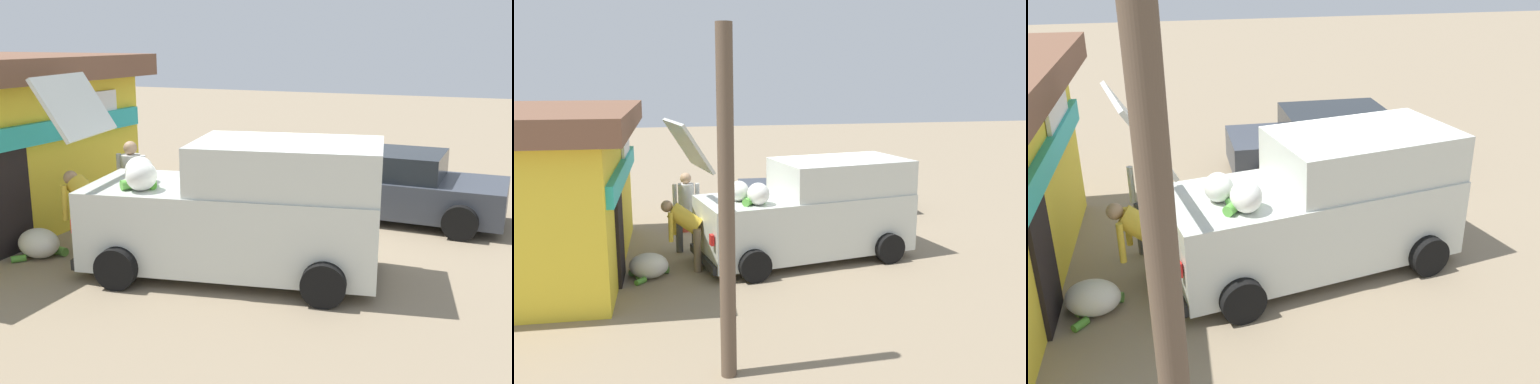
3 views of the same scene
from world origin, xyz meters
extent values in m
plane|color=gray|center=(0.00, 0.00, 0.00)|extent=(60.00, 60.00, 0.00)
cube|color=yellow|center=(-0.64, 6.06, 1.36)|extent=(5.54, 3.84, 2.72)
cube|color=#2DB7B2|center=(-0.72, 4.18, 1.90)|extent=(5.13, 0.32, 0.36)
cube|color=black|center=(-1.69, 4.25, 1.00)|extent=(0.90, 0.10, 2.00)
cube|color=white|center=(0.47, 4.16, 2.17)|extent=(1.50, 0.12, 0.60)
cube|color=brown|center=(-0.64, 6.06, 2.93)|extent=(6.22, 4.52, 0.43)
cube|color=silver|center=(-1.06, 0.58, 0.75)|extent=(2.49, 4.54, 1.17)
cube|color=silver|center=(-0.91, -0.22, 1.69)|extent=(2.13, 2.92, 0.69)
cube|color=black|center=(-0.69, -1.48, 1.65)|extent=(1.48, 0.34, 0.53)
cube|color=silver|center=(-1.49, 2.96, 2.47)|extent=(1.66, 0.87, 0.91)
ellipsoid|color=silver|center=(-1.75, 1.68, 1.55)|extent=(0.50, 0.42, 0.42)
ellipsoid|color=silver|center=(-1.33, 1.99, 1.54)|extent=(0.47, 0.39, 0.39)
cylinder|color=#5DB144|center=(-1.77, 1.87, 1.41)|extent=(0.30, 0.28, 0.15)
cylinder|color=#509342|center=(-1.48, 1.78, 1.39)|extent=(0.23, 0.30, 0.11)
cylinder|color=green|center=(-1.56, 1.63, 1.40)|extent=(0.31, 0.26, 0.13)
cube|color=black|center=(-1.45, 2.73, 0.25)|extent=(1.65, 0.37, 0.16)
cube|color=red|center=(-2.12, 2.62, 0.81)|extent=(0.15, 0.08, 0.20)
cube|color=red|center=(-0.78, 2.86, 0.81)|extent=(0.15, 0.08, 0.20)
cylinder|color=black|center=(-1.73, -1.03, 0.30)|extent=(0.32, 0.64, 0.61)
cylinder|color=black|center=(0.13, -0.69, 0.30)|extent=(0.32, 0.64, 0.61)
cylinder|color=black|center=(-2.25, 1.85, 0.30)|extent=(0.32, 0.64, 0.61)
cylinder|color=black|center=(-0.39, 2.18, 0.30)|extent=(0.32, 0.64, 0.61)
cube|color=#383D47|center=(2.81, -0.99, 0.51)|extent=(1.86, 4.54, 0.67)
cube|color=#1E2328|center=(2.81, -0.99, 1.09)|extent=(1.58, 2.20, 0.49)
cylinder|color=black|center=(1.83, -2.48, 0.31)|extent=(0.24, 0.63, 0.63)
cylinder|color=black|center=(3.69, -2.54, 0.31)|extent=(0.24, 0.63, 0.63)
cylinder|color=black|center=(1.92, 0.57, 0.31)|extent=(0.24, 0.63, 0.63)
cylinder|color=black|center=(3.79, 0.51, 0.31)|extent=(0.24, 0.63, 0.63)
cylinder|color=#4C4C51|center=(-0.12, 2.77, 0.44)|extent=(0.15, 0.15, 0.87)
cylinder|color=#4C4C51|center=(-0.13, 3.11, 0.44)|extent=(0.15, 0.15, 0.87)
cylinder|color=silver|center=(-0.13, 2.94, 1.18)|extent=(0.36, 0.36, 0.62)
sphere|color=tan|center=(-0.13, 2.94, 1.61)|extent=(0.24, 0.24, 0.24)
cylinder|color=silver|center=(-0.11, 2.70, 1.20)|extent=(0.09, 0.09, 0.59)
cylinder|color=silver|center=(-0.14, 3.18, 1.20)|extent=(0.09, 0.09, 0.59)
cylinder|color=#726047|center=(-1.47, 2.83, 0.42)|extent=(0.15, 0.15, 0.85)
cylinder|color=#726047|center=(-1.13, 2.77, 0.42)|extent=(0.15, 0.15, 0.85)
cylinder|color=gold|center=(-1.26, 3.04, 1.02)|extent=(0.45, 0.73, 0.63)
sphere|color=tan|center=(-1.21, 3.38, 1.27)|extent=(0.23, 0.23, 0.23)
cylinder|color=gold|center=(-1.46, 3.32, 0.91)|extent=(0.09, 0.09, 0.57)
cylinder|color=gold|center=(-0.98, 3.25, 0.91)|extent=(0.09, 0.09, 0.57)
ellipsoid|color=silver|center=(-1.63, 3.76, 0.24)|extent=(0.65, 0.79, 0.48)
cylinder|color=#64A346|center=(-1.59, 3.91, 0.05)|extent=(0.27, 0.21, 0.11)
cylinder|color=#4F9731|center=(-1.94, 3.92, 0.05)|extent=(0.24, 0.23, 0.11)
cylinder|color=#689A42|center=(-1.35, 4.02, 0.07)|extent=(0.36, 0.26, 0.14)
cylinder|color=#70B639|center=(-1.44, 3.70, 0.06)|extent=(0.15, 0.33, 0.12)
cylinder|color=#5A9A3C|center=(-1.42, 3.55, 0.07)|extent=(0.21, 0.35, 0.14)
cylinder|color=#BF3F33|center=(1.52, 2.88, 0.17)|extent=(0.26, 0.26, 0.33)
cylinder|color=brown|center=(-5.48, 2.78, 2.17)|extent=(0.20, 0.20, 4.35)
camera|label=1|loc=(-9.04, -3.02, 3.45)|focal=43.05mm
camera|label=2|loc=(-12.14, 3.66, 3.76)|focal=40.28mm
camera|label=3|loc=(-8.44, 2.76, 4.56)|focal=40.16mm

